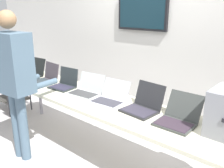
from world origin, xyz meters
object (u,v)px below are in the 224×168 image
laptop_station_5 (143,105)px  workbench (95,102)px  laptop_station_2 (64,83)px  laptop_station_6 (178,117)px  storage_cart (11,88)px  person (14,74)px  laptop_station_0 (32,72)px  laptop_station_3 (87,90)px  laptop_station_4 (111,97)px  laptop_station_1 (46,78)px

laptop_station_5 → workbench: bearing=-172.9°
laptop_station_2 → laptop_station_6: size_ratio=0.86×
workbench → storage_cart: bearing=179.2°
laptop_station_2 → person: bearing=-92.1°
laptop_station_0 → storage_cart: size_ratio=0.59×
laptop_station_3 → person: person is taller
workbench → laptop_station_4: 0.23m
laptop_station_0 → laptop_station_3: bearing=-0.6°
laptop_station_5 → storage_cart: bearing=-179.0°
person → storage_cart: bearing=156.1°
laptop_station_3 → storage_cart: 1.93m
laptop_station_1 → laptop_station_4: size_ratio=0.97×
laptop_station_0 → laptop_station_6: (2.43, -0.02, -0.00)m
laptop_station_0 → laptop_station_2: size_ratio=1.07×
laptop_station_2 → person: (-0.02, -0.66, 0.26)m
laptop_station_2 → laptop_station_5: bearing=1.8°
laptop_station_3 → laptop_station_6: size_ratio=1.01×
laptop_station_0 → storage_cart: laptop_station_0 is taller
laptop_station_3 → person: bearing=-122.5°
laptop_station_4 → laptop_station_5: size_ratio=0.98×
laptop_station_0 → laptop_station_4: 1.61m
workbench → laptop_station_5: (0.61, 0.08, 0.11)m
workbench → laptop_station_5: bearing=7.1°
person → laptop_station_6: bearing=22.2°
workbench → laptop_station_6: size_ratio=8.41×
laptop_station_4 → laptop_station_5: 0.42m
laptop_station_2 → person: size_ratio=0.20×
laptop_station_1 → laptop_station_2: (0.40, 0.01, -0.00)m
laptop_station_3 → laptop_station_6: bearing=-0.2°
laptop_station_1 → storage_cart: 1.16m
person → storage_cart: (-1.47, 0.65, -0.64)m
workbench → laptop_station_2: bearing=176.5°
laptop_station_5 → storage_cart: 2.73m
laptop_station_4 → laptop_station_2: bearing=-179.3°
laptop_station_6 → person: size_ratio=0.23×
laptop_station_4 → storage_cart: size_ratio=0.60×
laptop_station_5 → laptop_station_4: bearing=-175.9°
laptop_station_3 → laptop_station_6: 1.21m
laptop_station_2 → laptop_station_4: bearing=0.7°
laptop_station_1 → laptop_station_4: (1.20, 0.01, -0.01)m
laptop_station_5 → person: bearing=-150.6°
laptop_station_2 → laptop_station_6: same height
workbench → laptop_station_4: size_ratio=8.96×
workbench → laptop_station_6: 1.02m
laptop_station_1 → laptop_station_2: bearing=0.8°
laptop_station_2 → workbench: bearing=-3.5°
laptop_station_3 → laptop_station_4: (0.39, -0.01, -0.00)m
laptop_station_0 → storage_cart: 0.78m
laptop_station_5 → laptop_station_6: (0.40, -0.03, -0.00)m
laptop_station_4 → laptop_station_3: bearing=178.9°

